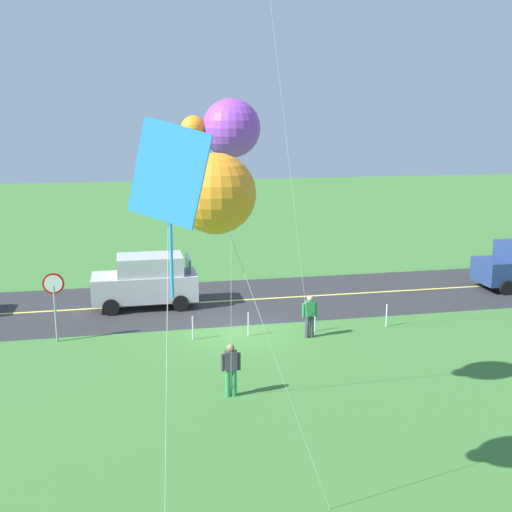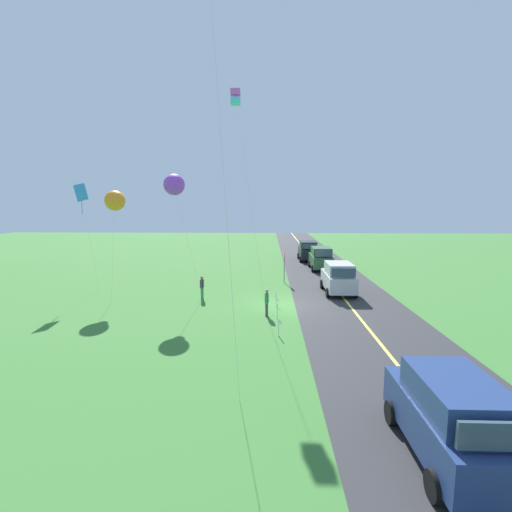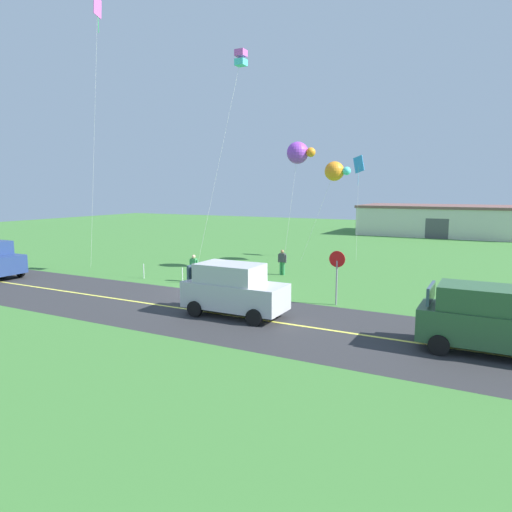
% 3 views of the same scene
% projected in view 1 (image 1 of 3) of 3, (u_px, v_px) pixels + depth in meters
% --- Properties ---
extents(ground_plane, '(120.00, 120.00, 0.10)m').
position_uv_depth(ground_plane, '(238.00, 332.00, 24.18)').
color(ground_plane, '#3D7533').
extents(asphalt_road, '(120.00, 7.00, 0.00)m').
position_uv_depth(asphalt_road, '(222.00, 301.00, 27.99)').
color(asphalt_road, '#2D2D30').
rests_on(asphalt_road, ground).
extents(road_centre_stripe, '(120.00, 0.16, 0.00)m').
position_uv_depth(road_centre_stripe, '(222.00, 301.00, 27.99)').
color(road_centre_stripe, '#E5E04C').
rests_on(road_centre_stripe, asphalt_road).
extents(car_suv_foreground, '(4.40, 2.12, 2.24)m').
position_uv_depth(car_suv_foreground, '(146.00, 280.00, 26.97)').
color(car_suv_foreground, '#B7B7BC').
rests_on(car_suv_foreground, ground).
extents(stop_sign, '(0.76, 0.08, 2.56)m').
position_uv_depth(stop_sign, '(54.00, 294.00, 22.56)').
color(stop_sign, gray).
rests_on(stop_sign, ground).
extents(person_adult_near, '(0.58, 0.22, 1.60)m').
position_uv_depth(person_adult_near, '(310.00, 315.00, 23.22)').
color(person_adult_near, '#3F3F47').
rests_on(person_adult_near, ground).
extents(person_adult_companion, '(0.58, 0.22, 1.60)m').
position_uv_depth(person_adult_companion, '(231.00, 368.00, 18.28)').
color(person_adult_companion, '#338C4C').
rests_on(person_adult_companion, ground).
extents(kite_blue_mid, '(1.90, 2.46, 8.40)m').
position_uv_depth(kite_blue_mid, '(228.00, 128.00, 15.09)').
color(kite_blue_mid, silver).
rests_on(kite_blue_mid, ground).
extents(kite_yellow_high, '(3.56, 1.40, 7.36)m').
position_uv_depth(kite_yellow_high, '(212.00, 194.00, 10.85)').
color(kite_yellow_high, silver).
rests_on(kite_yellow_high, ground).
extents(kite_green_far, '(1.05, 1.07, 7.96)m').
position_uv_depth(kite_green_far, '(169.00, 184.00, 7.83)').
color(kite_green_far, silver).
rests_on(kite_green_far, ground).
extents(fence_post_0, '(0.05, 0.05, 0.90)m').
position_uv_depth(fence_post_0, '(387.00, 315.00, 24.53)').
color(fence_post_0, silver).
rests_on(fence_post_0, ground).
extents(fence_post_1, '(0.05, 0.05, 0.90)m').
position_uv_depth(fence_post_1, '(315.00, 320.00, 23.96)').
color(fence_post_1, silver).
rests_on(fence_post_1, ground).
extents(fence_post_2, '(0.05, 0.05, 0.90)m').
position_uv_depth(fence_post_2, '(248.00, 324.00, 23.45)').
color(fence_post_2, silver).
rests_on(fence_post_2, ground).
extents(fence_post_3, '(0.05, 0.05, 0.90)m').
position_uv_depth(fence_post_3, '(193.00, 328.00, 23.04)').
color(fence_post_3, silver).
rests_on(fence_post_3, ground).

